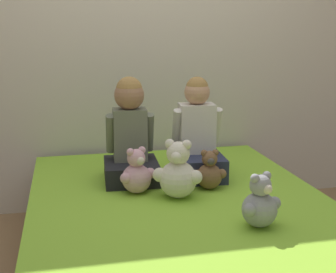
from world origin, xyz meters
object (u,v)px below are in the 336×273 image
Objects in this scene: bed at (178,232)px; teddy_bear_at_foot_of_bed at (260,204)px; child_on_left at (130,137)px; teddy_bear_held_by_right_child at (209,172)px; teddy_bear_held_by_left_child at (137,174)px; child_on_right at (197,139)px; teddy_bear_between_children at (178,173)px.

bed is 0.66m from teddy_bear_at_foot_of_bed.
bed is at bearing -53.80° from child_on_left.
bed is at bearing -155.07° from teddy_bear_held_by_right_child.
teddy_bear_held_by_left_child is at bearing 157.62° from bed.
child_on_right is at bearing 3.29° from child_on_left.
teddy_bear_between_children is at bearing -103.51° from bed.
teddy_bear_held_by_right_child is at bearing 18.22° from bed.
teddy_bear_at_foot_of_bed is at bearing -33.74° from teddy_bear_between_children.
child_on_right reaches higher than bed.
teddy_bear_held_by_left_child is 1.00× the size of teddy_bear_at_foot_of_bed.
bed is 7.50× the size of teddy_bear_held_by_left_child.
child_on_left is 0.53m from teddy_bear_held_by_right_child.
child_on_left is 1.02× the size of child_on_right.
child_on_left is 0.42m from child_on_right.
teddy_bear_held_by_left_child is at bearing 109.58° from teddy_bear_at_foot_of_bed.
child_on_right is 2.35× the size of teddy_bear_at_foot_of_bed.
teddy_bear_between_children is (0.21, -0.37, -0.13)m from child_on_left.
teddy_bear_between_children is 1.24× the size of teddy_bear_at_foot_of_bed.
child_on_right is 1.89× the size of teddy_bear_between_children.
bed is 0.61m from child_on_right.
teddy_bear_between_children is at bearing -147.98° from teddy_bear_held_by_right_child.
teddy_bear_between_children is (0.21, -0.12, 0.03)m from teddy_bear_held_by_left_child.
child_on_left is 2.39× the size of teddy_bear_at_foot_of_bed.
teddy_bear_held_by_right_child is (0.42, -0.27, -0.17)m from child_on_left.
child_on_left is 1.93× the size of teddy_bear_between_children.
teddy_bear_held_by_left_child is (-0.00, -0.25, -0.16)m from child_on_left.
teddy_bear_at_foot_of_bed is at bearing -81.46° from child_on_right.
child_on_right is at bearing 74.10° from teddy_bear_at_foot_of_bed.
teddy_bear_held_by_right_child is 0.57m from teddy_bear_at_foot_of_bed.
child_on_right reaches higher than teddy_bear_held_by_right_child.
teddy_bear_between_children reaches higher than teddy_bear_held_by_left_child.
teddy_bear_held_by_left_child reaches higher than bed.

